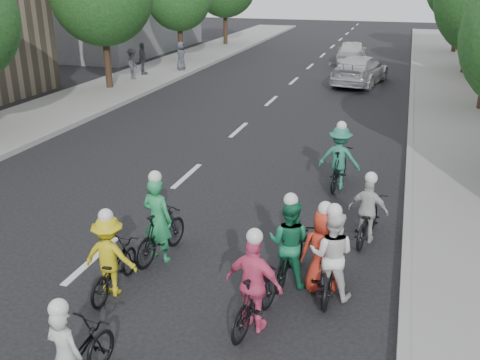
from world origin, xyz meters
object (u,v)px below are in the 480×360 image
at_px(cyclist_4, 323,259).
at_px(follow_car_lead, 360,70).
at_px(cyclist_8, 368,217).
at_px(cyclist_5, 160,228).
at_px(cyclist_7, 339,162).
at_px(spectator_0, 133,64).
at_px(cyclist_1, 289,249).
at_px(spectator_2, 181,56).
at_px(cyclist_3, 255,292).
at_px(cyclist_6, 331,263).
at_px(spectator_1, 143,59).
at_px(follow_car_trail, 352,52).
at_px(cyclist_2, 112,262).

distance_m(cyclist_4, follow_car_lead, 19.76).
distance_m(cyclist_4, cyclist_8, 2.28).
xyz_separation_m(cyclist_4, cyclist_5, (-3.29, 0.18, 0.05)).
relative_size(cyclist_7, spectator_0, 1.15).
distance_m(cyclist_1, spectator_2, 22.91).
height_order(cyclist_3, cyclist_8, cyclist_3).
bearing_deg(cyclist_1, cyclist_6, 171.83).
height_order(cyclist_5, spectator_1, cyclist_5).
bearing_deg(spectator_2, cyclist_8, -160.73).
distance_m(cyclist_5, cyclist_7, 5.70).
bearing_deg(cyclist_5, cyclist_4, -173.09).
xyz_separation_m(cyclist_8, spectator_2, (-11.97, 18.13, 0.40)).
bearing_deg(follow_car_trail, spectator_0, 36.19).
bearing_deg(follow_car_trail, cyclist_1, 88.51).
distance_m(cyclist_1, cyclist_6, 0.83).
xyz_separation_m(spectator_0, spectator_1, (-0.12, 1.38, 0.05)).
height_order(cyclist_7, follow_car_lead, cyclist_7).
relative_size(cyclist_4, follow_car_lead, 0.38).
height_order(cyclist_7, spectator_1, spectator_1).
relative_size(follow_car_trail, spectator_1, 2.61).
bearing_deg(cyclist_8, cyclist_3, 76.37).
bearing_deg(cyclist_2, cyclist_6, -165.95).
relative_size(cyclist_7, cyclist_8, 1.03).
bearing_deg(cyclist_4, spectator_0, -64.07).
height_order(cyclist_2, cyclist_7, cyclist_7).
bearing_deg(spectator_1, cyclist_5, -163.65).
bearing_deg(cyclist_6, cyclist_2, 16.31).
xyz_separation_m(cyclist_3, spectator_0, (-11.80, 18.43, 0.30)).
bearing_deg(cyclist_1, spectator_0, -48.31).
distance_m(cyclist_3, cyclist_4, 1.70).
bearing_deg(cyclist_6, spectator_1, -54.69).
xyz_separation_m(cyclist_2, spectator_1, (-9.21, 19.56, 0.40)).
relative_size(cyclist_5, follow_car_lead, 0.37).
bearing_deg(cyclist_8, follow_car_trail, -74.66).
distance_m(follow_car_trail, spectator_1, 13.08).
bearing_deg(cyclist_4, cyclist_8, -116.63).
bearing_deg(cyclist_2, cyclist_5, -103.70).
xyz_separation_m(cyclist_6, cyclist_8, (0.45, 2.33, -0.09)).
bearing_deg(follow_car_trail, cyclist_5, 82.65).
xyz_separation_m(cyclist_1, follow_car_lead, (-0.52, 19.65, 0.06)).
relative_size(spectator_0, spectator_1, 0.94).
xyz_separation_m(cyclist_8, spectator_1, (-13.41, 16.16, 0.46)).
bearing_deg(spectator_2, cyclist_7, -158.41).
bearing_deg(spectator_1, cyclist_6, -156.21).
bearing_deg(follow_car_trail, cyclist_6, 90.22).
bearing_deg(spectator_2, cyclist_3, -168.47).
height_order(cyclist_2, cyclist_6, cyclist_6).
distance_m(cyclist_5, spectator_0, 19.24).
bearing_deg(cyclist_4, follow_car_trail, -95.87).
relative_size(cyclist_1, spectator_0, 1.11).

